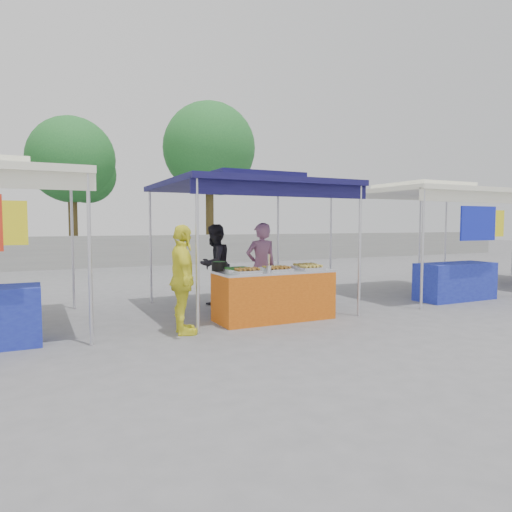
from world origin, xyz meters
name	(u,v)px	position (x,y,z in m)	size (l,w,h in m)	color
ground_plane	(271,318)	(0.00, 0.00, 0.00)	(80.00, 80.00, 0.00)	slate
back_wall	(139,251)	(0.00, 11.00, 0.60)	(40.00, 0.25, 1.20)	gray
main_canopy	(247,185)	(0.00, 0.97, 2.37)	(3.20, 3.20, 2.57)	silver
neighbor_stall_right	(436,226)	(4.50, 0.57, 1.60)	(3.20, 3.20, 2.57)	silver
tree_1	(75,164)	(-2.05, 13.37, 4.11)	(3.55, 3.50, 6.01)	#4A3B1C
tree_2	(212,153)	(3.70, 12.75, 4.86)	(4.13, 4.13, 7.11)	#4A3B1C
vendor_table	(274,295)	(0.00, -0.10, 0.43)	(2.00, 0.80, 0.85)	orange
food_tray_fl	(247,271)	(-0.61, -0.34, 0.88)	(0.42, 0.30, 0.07)	white
food_tray_fm	(279,270)	(-0.04, -0.34, 0.88)	(0.42, 0.30, 0.07)	white
food_tray_fr	(311,268)	(0.59, -0.34, 0.88)	(0.42, 0.30, 0.07)	white
food_tray_bl	(237,270)	(-0.65, -0.03, 0.88)	(0.42, 0.30, 0.07)	white
food_tray_bm	(274,268)	(0.03, -0.02, 0.88)	(0.42, 0.30, 0.07)	white
food_tray_br	(305,266)	(0.67, -0.03, 0.88)	(0.42, 0.30, 0.07)	white
cooking_pot	(219,266)	(-0.86, 0.25, 0.93)	(0.26, 0.26, 0.15)	black
skewer_cup	(269,269)	(-0.24, -0.38, 0.90)	(0.09, 0.09, 0.11)	silver
wok_burner	(318,287)	(1.16, 0.29, 0.44)	(0.45, 0.45, 0.75)	black
crate_left	(240,306)	(-0.35, 0.56, 0.15)	(0.52, 0.36, 0.31)	#1726BB
crate_right	(268,303)	(0.29, 0.68, 0.14)	(0.46, 0.33, 0.28)	#1726BB
crate_stacked	(268,289)	(0.29, 0.68, 0.41)	(0.44, 0.31, 0.26)	#1726BB
vendor_woman	(261,267)	(0.20, 0.79, 0.83)	(0.60, 0.40, 1.66)	#9E6489
helper_man	(215,264)	(-0.36, 1.79, 0.82)	(0.79, 0.62, 1.63)	#232228
customer_person	(183,280)	(-1.70, -0.42, 0.81)	(0.95, 0.40, 1.63)	#FFF938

